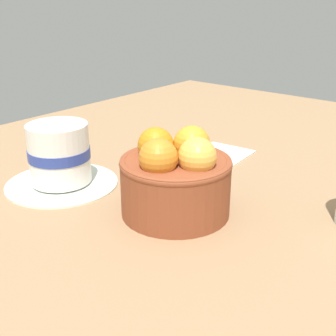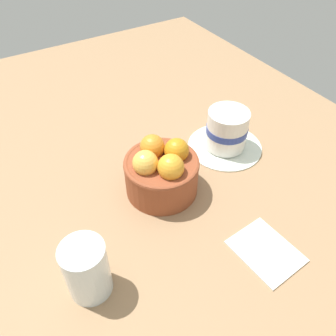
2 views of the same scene
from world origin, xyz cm
name	(u,v)px [view 2 (image 2 of 2)]	position (x,y,z in cm)	size (l,w,h in cm)	color
ground_plane	(162,195)	(0.00, 0.00, -1.57)	(140.97, 102.49, 3.15)	#997551
terracotta_bowl	(162,171)	(0.01, 0.00, 4.72)	(13.34, 13.34, 10.31)	brown
coffee_cup	(227,132)	(-3.55, 17.54, 3.91)	(15.53, 15.53, 8.77)	white
water_glass	(87,270)	(11.47, -18.67, 4.74)	(6.23, 6.23, 9.49)	silver
folded_napkin	(266,251)	(20.26, 7.06, 0.30)	(10.35, 8.31, 0.60)	white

